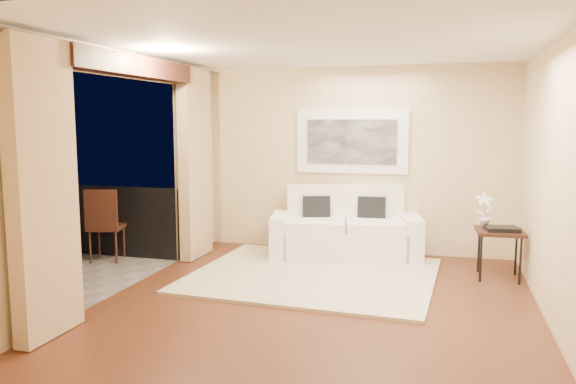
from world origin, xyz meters
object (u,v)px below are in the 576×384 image
(bistro_table, at_px, (36,231))
(ice_bucket, at_px, (30,213))
(side_table, at_px, (500,235))
(sofa, at_px, (345,232))
(balcony_chair_near, at_px, (41,252))
(balcony_chair_far, at_px, (104,220))
(orchid, at_px, (485,210))

(bistro_table, relative_size, ice_bucket, 3.75)
(side_table, relative_size, bistro_table, 0.80)
(sofa, bearing_deg, balcony_chair_near, -144.96)
(balcony_chair_far, height_order, ice_bucket, balcony_chair_far)
(side_table, bearing_deg, orchid, 143.67)
(side_table, distance_m, balcony_chair_near, 5.27)
(sofa, bearing_deg, bistro_table, -153.84)
(side_table, relative_size, balcony_chair_near, 0.64)
(bistro_table, bearing_deg, sofa, 37.13)
(bistro_table, distance_m, balcony_chair_far, 1.22)
(side_table, distance_m, balcony_chair_far, 5.14)
(side_table, bearing_deg, balcony_chair_far, -173.23)
(balcony_chair_far, xyz_separation_m, balcony_chair_near, (0.35, -1.66, -0.04))
(bistro_table, relative_size, balcony_chair_far, 0.74)
(balcony_chair_near, distance_m, ice_bucket, 0.87)
(sofa, bearing_deg, orchid, -25.00)
(sofa, distance_m, bistro_table, 4.01)
(orchid, distance_m, bistro_table, 5.38)
(bistro_table, xyz_separation_m, ice_bucket, (-0.16, 0.11, 0.18))
(balcony_chair_far, bearing_deg, side_table, 171.83)
(balcony_chair_near, bearing_deg, balcony_chair_far, 85.61)
(sofa, xyz_separation_m, ice_bucket, (-3.35, -2.30, 0.50))
(sofa, xyz_separation_m, bistro_table, (-3.18, -2.41, 0.32))
(side_table, xyz_separation_m, bistro_table, (-5.18, -1.82, 0.12))
(sofa, relative_size, side_table, 3.64)
(bistro_table, height_order, balcony_chair_far, balcony_chair_far)
(orchid, bearing_deg, sofa, 165.97)
(balcony_chair_near, relative_size, ice_bucket, 4.75)
(sofa, bearing_deg, side_table, -27.32)
(bistro_table, xyz_separation_m, balcony_chair_far, (0.08, 1.22, -0.08))
(bistro_table, xyz_separation_m, balcony_chair_near, (0.43, -0.45, -0.12))
(side_table, bearing_deg, sofa, 163.65)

